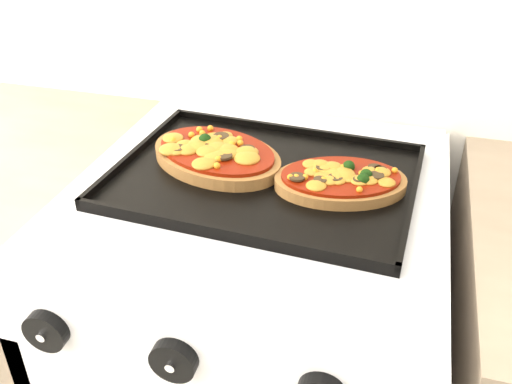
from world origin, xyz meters
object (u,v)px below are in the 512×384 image
(pizza_left, at_px, (217,153))
(pizza_right, at_px, (340,179))
(stove, at_px, (257,376))
(baking_tray, at_px, (264,175))

(pizza_left, xyz_separation_m, pizza_right, (0.21, -0.02, -0.00))
(pizza_right, bearing_deg, stove, -175.39)
(baking_tray, xyz_separation_m, pizza_right, (0.12, -0.00, 0.01))
(baking_tray, height_order, pizza_right, pizza_right)
(pizza_right, bearing_deg, baking_tray, 179.36)
(baking_tray, bearing_deg, pizza_left, 168.83)
(pizza_left, bearing_deg, baking_tray, -14.23)
(stove, bearing_deg, pizza_right, 4.61)
(baking_tray, relative_size, pizza_right, 2.32)
(stove, xyz_separation_m, baking_tray, (0.01, 0.01, 0.47))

